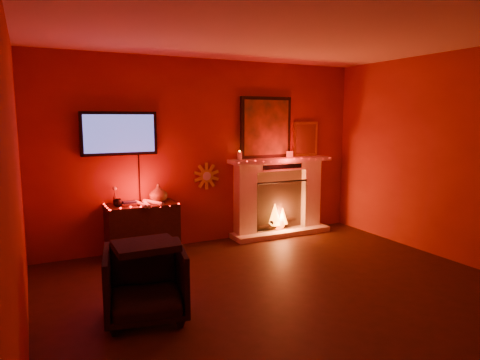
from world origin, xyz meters
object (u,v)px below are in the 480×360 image
object	(u,v)px
sunburst_clock	(207,176)
armchair	(145,283)
fireplace	(278,189)
console_table	(143,227)
tv	(119,134)

from	to	relation	value
sunburst_clock	armchair	size ratio (longest dim) A/B	0.53
armchair	sunburst_clock	bearing A→B (deg)	65.44
fireplace	console_table	size ratio (longest dim) A/B	2.25
tv	console_table	bearing A→B (deg)	-40.68
fireplace	sunburst_clock	world-z (taller)	fireplace
console_table	armchair	xyz separation A→B (m)	(-0.43, -1.85, -0.05)
fireplace	tv	size ratio (longest dim) A/B	1.76
fireplace	armchair	world-z (taller)	fireplace
sunburst_clock	tv	bearing A→B (deg)	-178.76
tv	sunburst_clock	size ratio (longest dim) A/B	3.10
tv	sunburst_clock	xyz separation A→B (m)	(1.25, 0.03, -0.65)
tv	sunburst_clock	world-z (taller)	tv
fireplace	sunburst_clock	size ratio (longest dim) A/B	5.45
fireplace	armchair	distance (m)	3.32
fireplace	console_table	distance (m)	2.24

